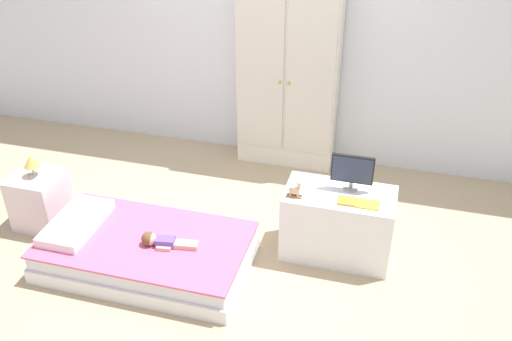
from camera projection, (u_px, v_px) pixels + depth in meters
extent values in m
cube|color=tan|center=(221.00, 251.00, 4.18)|extent=(10.00, 10.00, 0.02)
cube|color=silver|center=(275.00, 11.00, 4.76)|extent=(6.40, 0.05, 2.70)
cube|color=white|center=(147.00, 259.00, 4.00)|extent=(1.44, 0.81, 0.11)
cube|color=silver|center=(146.00, 246.00, 3.94)|extent=(1.40, 0.77, 0.11)
cube|color=#D65B84|center=(145.00, 239.00, 3.91)|extent=(1.43, 0.80, 0.02)
cube|color=white|center=(76.00, 223.00, 4.01)|extent=(0.31, 0.58, 0.07)
cube|color=#6B4CB2|center=(165.00, 242.00, 3.83)|extent=(0.14, 0.10, 0.06)
cube|color=#DBB293|center=(187.00, 243.00, 3.83)|extent=(0.16, 0.06, 0.04)
cube|color=#DBB293|center=(186.00, 247.00, 3.80)|extent=(0.16, 0.06, 0.04)
cube|color=#DBB293|center=(168.00, 239.00, 3.88)|extent=(0.10, 0.04, 0.03)
cube|color=#DBB293|center=(164.00, 249.00, 3.79)|extent=(0.10, 0.04, 0.03)
sphere|color=#DBB293|center=(150.00, 239.00, 3.83)|extent=(0.09, 0.09, 0.09)
sphere|color=brown|center=(148.00, 239.00, 3.83)|extent=(0.10, 0.10, 0.10)
cube|color=silver|center=(40.00, 200.00, 4.34)|extent=(0.35, 0.35, 0.44)
cylinder|color=#B7B2AD|center=(34.00, 175.00, 4.23)|extent=(0.09, 0.09, 0.01)
cylinder|color=#B7B2AD|center=(33.00, 170.00, 4.21)|extent=(0.02, 0.02, 0.07)
cone|color=#E5B24C|center=(31.00, 161.00, 4.16)|extent=(0.12, 0.12, 0.09)
cube|color=white|center=(288.00, 77.00, 4.86)|extent=(0.87, 0.23, 1.67)
cube|color=beige|center=(260.00, 75.00, 4.79)|extent=(0.41, 0.02, 1.37)
cube|color=beige|center=(310.00, 80.00, 4.69)|extent=(0.41, 0.02, 1.37)
sphere|color=gold|center=(280.00, 83.00, 4.75)|extent=(0.02, 0.02, 0.02)
sphere|color=gold|center=(289.00, 83.00, 4.73)|extent=(0.02, 0.02, 0.02)
cube|color=white|center=(338.00, 224.00, 4.01)|extent=(0.77, 0.41, 0.52)
cylinder|color=#99999E|center=(350.00, 189.00, 3.92)|extent=(0.10, 0.10, 0.01)
cylinder|color=#99999E|center=(351.00, 185.00, 3.90)|extent=(0.02, 0.02, 0.05)
cube|color=black|center=(353.00, 169.00, 3.83)|extent=(0.29, 0.02, 0.21)
cube|color=#28334C|center=(352.00, 170.00, 3.82)|extent=(0.27, 0.01, 0.19)
cube|color=#8E6642|center=(295.00, 194.00, 3.85)|extent=(0.11, 0.01, 0.01)
cube|color=#8E6642|center=(294.00, 197.00, 3.83)|extent=(0.11, 0.01, 0.01)
cube|color=#D1B289|center=(294.00, 190.00, 3.81)|extent=(0.07, 0.03, 0.04)
cylinder|color=#D1B289|center=(298.00, 193.00, 3.83)|extent=(0.01, 0.01, 0.02)
cylinder|color=#D1B289|center=(298.00, 195.00, 3.81)|extent=(0.01, 0.01, 0.02)
cylinder|color=#D1B289|center=(291.00, 192.00, 3.84)|extent=(0.01, 0.01, 0.02)
cylinder|color=#D1B289|center=(290.00, 194.00, 3.83)|extent=(0.01, 0.01, 0.02)
cylinder|color=#D1B289|center=(299.00, 186.00, 3.79)|extent=(0.02, 0.02, 0.02)
sphere|color=#D1B289|center=(299.00, 184.00, 3.78)|extent=(0.04, 0.04, 0.04)
cube|color=orange|center=(347.00, 201.00, 3.78)|extent=(0.13, 0.10, 0.01)
cube|color=gold|center=(368.00, 204.00, 3.75)|extent=(0.16, 0.11, 0.01)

